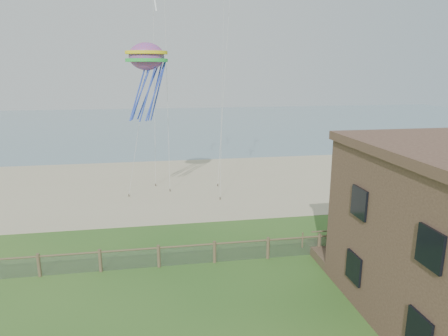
{
  "coord_description": "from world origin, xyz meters",
  "views": [
    {
      "loc": [
        -2.85,
        -13.77,
        10.2
      ],
      "look_at": [
        0.86,
        8.0,
        4.81
      ],
      "focal_mm": 32.0,
      "sensor_mm": 36.0,
      "label": 1
    }
  ],
  "objects": [
    {
      "name": "ground",
      "position": [
        0.0,
        0.0,
        0.0
      ],
      "size": [
        160.0,
        160.0,
        0.0
      ],
      "primitive_type": "plane",
      "color": "#24521C",
      "rests_on": "ground"
    },
    {
      "name": "picnic_table",
      "position": [
        8.58,
        5.0,
        0.43
      ],
      "size": [
        2.03,
        1.54,
        0.85
      ],
      "primitive_type": null,
      "rotation": [
        0.0,
        0.0,
        0.01
      ],
      "color": "brown",
      "rests_on": "ground"
    },
    {
      "name": "sand_beach",
      "position": [
        0.0,
        22.0,
        0.0
      ],
      "size": [
        72.0,
        20.0,
        0.02
      ],
      "primitive_type": "cube",
      "color": "tan",
      "rests_on": "ground"
    },
    {
      "name": "motel_deck",
      "position": [
        13.0,
        5.0,
        0.25
      ],
      "size": [
        15.0,
        2.0,
        0.5
      ],
      "primitive_type": "cube",
      "color": "brown",
      "rests_on": "ground"
    },
    {
      "name": "chainlink_fence",
      "position": [
        0.0,
        6.0,
        0.55
      ],
      "size": [
        36.2,
        0.2,
        1.25
      ],
      "primitive_type": null,
      "color": "#483A28",
      "rests_on": "ground"
    },
    {
      "name": "octopus_kite",
      "position": [
        -3.34,
        15.81,
        9.61
      ],
      "size": [
        2.98,
        2.12,
        6.11
      ],
      "primitive_type": null,
      "rotation": [
        0.0,
        0.0,
        0.01
      ],
      "color": "#FE3328"
    },
    {
      "name": "ocean",
      "position": [
        0.0,
        66.0,
        0.0
      ],
      "size": [
        160.0,
        68.0,
        0.02
      ],
      "primitive_type": "cube",
      "color": "slate",
      "rests_on": "ground"
    }
  ]
}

